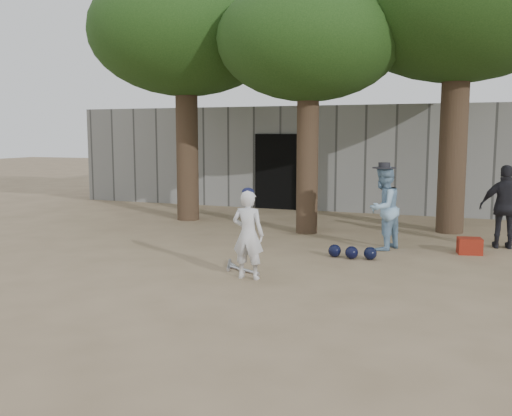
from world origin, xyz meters
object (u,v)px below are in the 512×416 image
at_px(spectator_blue, 383,208).
at_px(spectator_dark, 506,207).
at_px(boy_player, 248,235).
at_px(red_bag, 470,246).

xyz_separation_m(spectator_blue, spectator_dark, (2.19, 0.97, 0.01)).
bearing_deg(boy_player, spectator_blue, -118.73).
xyz_separation_m(boy_player, spectator_blue, (1.59, 2.97, 0.12)).
height_order(boy_player, spectator_dark, spectator_dark).
height_order(boy_player, red_bag, boy_player).
relative_size(spectator_dark, red_bag, 3.85).
bearing_deg(spectator_blue, red_bag, 117.45).
distance_m(boy_player, spectator_blue, 3.37).
bearing_deg(red_bag, spectator_dark, 52.75).
bearing_deg(spectator_blue, boy_player, -6.44).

